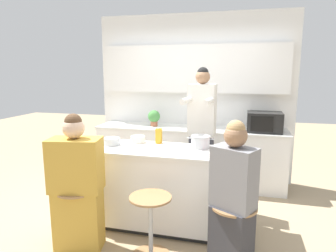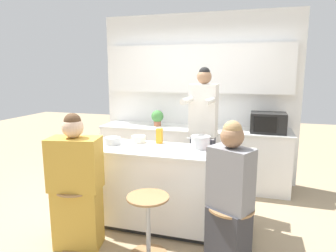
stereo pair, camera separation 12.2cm
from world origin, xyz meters
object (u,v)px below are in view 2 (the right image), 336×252
kitchen_island (166,188)px  person_seated_near (229,206)px  person_cooking (203,139)px  bar_stool_center (148,222)px  bar_stool_leftmost (77,212)px  bar_stool_rightmost (230,234)px  potted_plant (157,117)px  person_wrapped_blanket (76,186)px  banana_bunch (237,150)px  coffee_cup_near (220,150)px  microwave (268,123)px  cooking_pot (200,142)px  fruit_bowl (139,139)px  juice_carton (159,136)px

kitchen_island → person_seated_near: bearing=-40.0°
person_cooking → bar_stool_center: bearing=-100.2°
bar_stool_center → person_cooking: bearing=76.0°
bar_stool_leftmost → bar_stool_rightmost: size_ratio=1.00×
person_seated_near → potted_plant: person_seated_near is taller
person_wrapped_blanket → potted_plant: size_ratio=5.38×
bar_stool_rightmost → potted_plant: bearing=123.5°
bar_stool_rightmost → person_wrapped_blanket: 1.56m
person_seated_near → banana_bunch: size_ratio=8.09×
coffee_cup_near → microwave: bearing=70.2°
microwave → bar_stool_rightmost: bearing=-99.7°
kitchen_island → banana_bunch: banana_bunch is taller
person_seated_near → banana_bunch: person_seated_near is taller
person_wrapped_blanket → person_cooking: bearing=38.9°
bar_stool_leftmost → coffee_cup_near: size_ratio=5.27×
cooking_pot → kitchen_island: bearing=-158.8°
cooking_pot → bar_stool_center: bearing=-115.7°
bar_stool_leftmost → bar_stool_rightmost: 1.55m
person_cooking → microwave: 1.15m
bar_stool_center → person_seated_near: size_ratio=0.45×
cooking_pot → fruit_bowl: (-0.78, 0.06, -0.03)m
bar_stool_leftmost → person_wrapped_blanket: 0.29m
bar_stool_leftmost → coffee_cup_near: 1.61m
person_seated_near → coffee_cup_near: size_ratio=11.77×
person_wrapped_blanket → fruit_bowl: 0.96m
coffee_cup_near → juice_carton: 0.81m
kitchen_island → coffee_cup_near: 0.79m
person_cooking → fruit_bowl: (-0.72, -0.41, 0.05)m
person_seated_near → cooking_pot: 0.95m
bar_stool_rightmost → coffee_cup_near: 0.85m
banana_bunch → microwave: (0.35, 1.32, 0.10)m
fruit_bowl → banana_bunch: (1.18, -0.11, -0.02)m
kitchen_island → microwave: 1.89m
bar_stool_rightmost → person_wrapped_blanket: bearing=-178.9°
bar_stool_center → bar_stool_rightmost: bearing=-0.2°
kitchen_island → potted_plant: size_ratio=7.48×
kitchen_island → microwave: microwave is taller
potted_plant → person_seated_near: bearing=-57.1°
banana_bunch → potted_plant: potted_plant is taller
bar_stool_leftmost → fruit_bowl: fruit_bowl is taller
coffee_cup_near → banana_bunch: bearing=39.0°
kitchen_island → cooking_pot: cooking_pot is taller
person_wrapped_blanket → cooking_pot: (1.11, 0.78, 0.35)m
person_seated_near → microwave: bearing=108.6°
bar_stool_rightmost → kitchen_island: bearing=141.8°
bar_stool_center → person_wrapped_blanket: person_wrapped_blanket is taller
juice_carton → cooking_pot: bearing=-10.7°
kitchen_island → bar_stool_leftmost: 1.00m
person_seated_near → juice_carton: (-0.92, 0.88, 0.38)m
person_wrapped_blanket → potted_plant: (0.17, 2.08, 0.40)m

